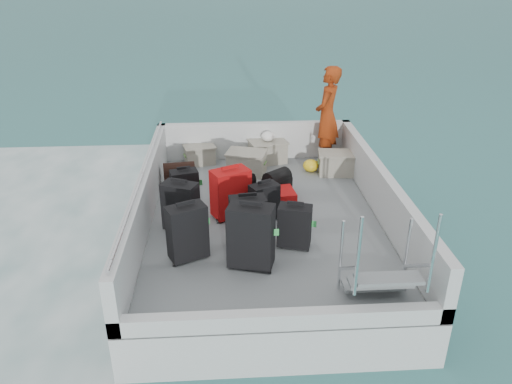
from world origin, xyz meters
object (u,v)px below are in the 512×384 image
suitcase_5 (231,193)px  suitcase_7 (264,203)px  suitcase_8 (273,199)px  suitcase_6 (295,227)px  crate_1 (247,163)px  passenger (327,116)px  crate_3 (336,164)px  crate_0 (200,155)px  suitcase_2 (185,189)px  suitcase_4 (248,222)px  suitcase_0 (187,233)px  crate_2 (268,152)px  suitcase_3 (251,237)px  suitcase_1 (181,207)px

suitcase_5 → suitcase_7: size_ratio=1.28×
suitcase_8 → suitcase_6: bearing=-179.6°
crate_1 → passenger: bearing=17.5°
suitcase_6 → crate_3: (1.07, 2.39, -0.11)m
crate_1 → suitcase_7: bearing=-84.3°
suitcase_8 → passenger: passenger is taller
suitcase_6 → passenger: (0.97, 2.97, 0.60)m
suitcase_5 → suitcase_7: 0.52m
suitcase_5 → crate_0: bearing=78.3°
suitcase_8 → passenger: bearing=-40.6°
suitcase_7 → crate_1: suitcase_7 is taller
crate_0 → suitcase_2: bearing=-95.0°
suitcase_4 → suitcase_8: size_ratio=1.05×
suitcase_0 → crate_3: 3.58m
suitcase_0 → suitcase_5: suitcase_0 is taller
suitcase_7 → suitcase_8: 0.50m
suitcase_0 → suitcase_8: 1.86m
suitcase_0 → crate_2: bearing=43.2°
suitcase_2 → crate_1: 1.58m
suitcase_6 → suitcase_0: bearing=-155.9°
suitcase_7 → crate_1: (-0.17, 1.76, -0.10)m
suitcase_3 → suitcase_7: (0.25, 1.17, -0.13)m
suitcase_3 → suitcase_8: bearing=91.5°
suitcase_8 → passenger: size_ratio=0.37×
suitcase_8 → crate_0: size_ratio=1.26×
suitcase_1 → suitcase_3: size_ratio=0.86×
suitcase_4 → crate_1: bearing=81.4°
suitcase_2 → suitcase_3: bearing=-76.6°
suitcase_1 → crate_2: suitcase_1 is taller
suitcase_2 → suitcase_4: bearing=-67.7°
suitcase_6 → suitcase_8: suitcase_6 is taller
suitcase_6 → crate_3: 2.63m
crate_0 → passenger: (2.34, -0.06, 0.74)m
suitcase_6 → crate_1: (-0.52, 2.50, -0.11)m
suitcase_2 → suitcase_0: bearing=-99.9°
suitcase_0 → passenger: bearing=28.3°
crate_3 → crate_1: bearing=176.2°
suitcase_2 → suitcase_6: size_ratio=1.00×
crate_3 → crate_2: bearing=151.3°
suitcase_1 → suitcase_4: size_ratio=1.03×
suitcase_5 → crate_1: size_ratio=1.16×
suitcase_7 → suitcase_8: size_ratio=0.87×
suitcase_4 → suitcase_8: (0.44, 1.10, -0.22)m
suitcase_1 → crate_3: suitcase_1 is taller
suitcase_5 → passenger: size_ratio=0.41×
passenger → suitcase_4: bearing=-1.2°
suitcase_8 → crate_0: (-1.19, 1.85, 0.03)m
suitcase_6 → suitcase_1: bearing=176.1°
suitcase_3 → passenger: passenger is taller
suitcase_8 → passenger: (1.15, 1.79, 0.77)m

